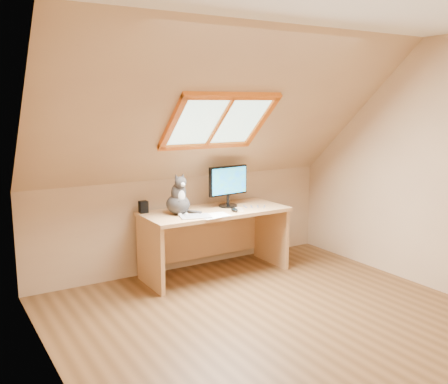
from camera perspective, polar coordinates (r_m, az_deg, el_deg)
ground at (r=4.23m, az=6.94°, el=-14.94°), size 3.50×3.50×0.00m
room_shell at (r=3.78m, az=8.27°, el=4.59°), size 3.52×3.52×2.41m
desk at (r=5.28m, az=-1.43°, el=-4.21°), size 1.52×0.67×0.70m
monitor at (r=5.28m, az=0.49°, el=1.00°), size 0.48×0.20×0.44m
cat at (r=4.97m, az=-5.23°, el=-0.85°), size 0.23×0.28×0.42m
desk_speaker at (r=5.09m, az=-9.20°, el=-1.70°), size 0.09×0.09×0.12m
graphics_tablet at (r=4.86m, az=-3.30°, el=-2.81°), size 0.34×0.28×0.01m
mouse at (r=5.09m, az=1.21°, el=-2.06°), size 0.08×0.12×0.04m
papers at (r=4.89m, az=-0.84°, el=-2.74°), size 0.33×0.27×0.00m
cables at (r=5.26m, az=2.80°, el=-1.82°), size 0.51×0.26×0.01m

